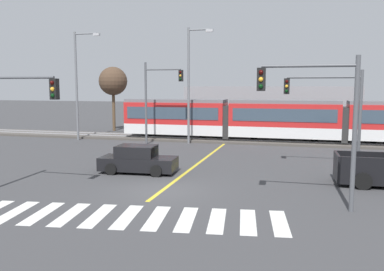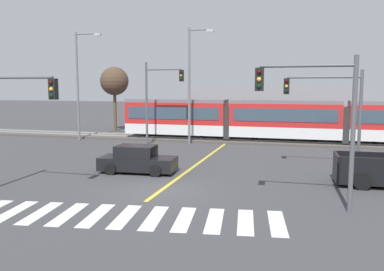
# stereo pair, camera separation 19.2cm
# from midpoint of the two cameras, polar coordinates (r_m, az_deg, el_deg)

# --- Properties ---
(ground_plane) EXTENTS (200.00, 200.00, 0.00)m
(ground_plane) POSITION_cam_midpoint_polar(r_m,az_deg,el_deg) (18.81, -4.58, -7.76)
(ground_plane) COLOR #3D3D3F
(track_bed) EXTENTS (120.00, 4.00, 0.18)m
(track_bed) POSITION_cam_midpoint_polar(r_m,az_deg,el_deg) (35.64, 4.96, -0.62)
(track_bed) COLOR #4C4742
(track_bed) RESTS_ON ground
(rail_near) EXTENTS (120.00, 0.08, 0.10)m
(rail_near) POSITION_cam_midpoint_polar(r_m,az_deg,el_deg) (34.92, 4.75, -0.54)
(rail_near) COLOR #939399
(rail_near) RESTS_ON track_bed
(rail_far) EXTENTS (120.00, 0.08, 0.10)m
(rail_far) POSITION_cam_midpoint_polar(r_m,az_deg,el_deg) (36.33, 5.16, -0.26)
(rail_far) COLOR #939399
(rail_far) RESTS_ON track_bed
(light_rail_tram) EXTENTS (28.00, 2.64, 3.43)m
(light_rail_tram) POSITION_cam_midpoint_polar(r_m,az_deg,el_deg) (34.93, 12.63, 2.31)
(light_rail_tram) COLOR silver
(light_rail_tram) RESTS_ON track_bed
(crosswalk_stripe_1) EXTENTS (0.94, 2.85, 0.01)m
(crosswalk_stripe_1) POSITION_cam_midpoint_polar(r_m,az_deg,el_deg) (17.14, -23.90, -9.80)
(crosswalk_stripe_1) COLOR silver
(crosswalk_stripe_1) RESTS_ON ground
(crosswalk_stripe_2) EXTENTS (0.94, 2.85, 0.01)m
(crosswalk_stripe_2) POSITION_cam_midpoint_polar(r_m,az_deg,el_deg) (16.61, -20.59, -10.17)
(crosswalk_stripe_2) COLOR silver
(crosswalk_stripe_2) RESTS_ON ground
(crosswalk_stripe_3) EXTENTS (0.94, 2.85, 0.01)m
(crosswalk_stripe_3) POSITION_cam_midpoint_polar(r_m,az_deg,el_deg) (16.14, -17.07, -10.53)
(crosswalk_stripe_3) COLOR silver
(crosswalk_stripe_3) RESTS_ON ground
(crosswalk_stripe_4) EXTENTS (0.94, 2.85, 0.01)m
(crosswalk_stripe_4) POSITION_cam_midpoint_polar(r_m,az_deg,el_deg) (15.74, -13.35, -10.86)
(crosswalk_stripe_4) COLOR silver
(crosswalk_stripe_4) RESTS_ON ground
(crosswalk_stripe_5) EXTENTS (0.94, 2.85, 0.01)m
(crosswalk_stripe_5) POSITION_cam_midpoint_polar(r_m,az_deg,el_deg) (15.40, -9.44, -11.17)
(crosswalk_stripe_5) COLOR silver
(crosswalk_stripe_5) RESTS_ON ground
(crosswalk_stripe_6) EXTENTS (0.94, 2.85, 0.01)m
(crosswalk_stripe_6) POSITION_cam_midpoint_polar(r_m,az_deg,el_deg) (15.13, -5.36, -11.43)
(crosswalk_stripe_6) COLOR silver
(crosswalk_stripe_6) RESTS_ON ground
(crosswalk_stripe_7) EXTENTS (0.94, 2.85, 0.01)m
(crosswalk_stripe_7) POSITION_cam_midpoint_polar(r_m,az_deg,el_deg) (14.94, -1.15, -11.64)
(crosswalk_stripe_7) COLOR silver
(crosswalk_stripe_7) RESTS_ON ground
(crosswalk_stripe_8) EXTENTS (0.94, 2.85, 0.01)m
(crosswalk_stripe_8) POSITION_cam_midpoint_polar(r_m,az_deg,el_deg) (14.83, 3.15, -11.79)
(crosswalk_stripe_8) COLOR silver
(crosswalk_stripe_8) RESTS_ON ground
(crosswalk_stripe_9) EXTENTS (0.94, 2.85, 0.01)m
(crosswalk_stripe_9) POSITION_cam_midpoint_polar(r_m,az_deg,el_deg) (14.80, 7.50, -11.88)
(crosswalk_stripe_9) COLOR silver
(crosswalk_stripe_9) RESTS_ON ground
(crosswalk_stripe_10) EXTENTS (0.94, 2.85, 0.01)m
(crosswalk_stripe_10) POSITION_cam_midpoint_polar(r_m,az_deg,el_deg) (14.85, 11.84, -11.90)
(crosswalk_stripe_10) COLOR silver
(crosswalk_stripe_10) RESTS_ON ground
(lane_centre_line) EXTENTS (0.20, 17.50, 0.01)m
(lane_centre_line) POSITION_cam_midpoint_polar(r_m,az_deg,el_deg) (25.27, 0.69, -3.92)
(lane_centre_line) COLOR gold
(lane_centre_line) RESTS_ON ground
(sedan_crossing) EXTENTS (4.30, 2.13, 1.52)m
(sedan_crossing) POSITION_cam_midpoint_polar(r_m,az_deg,el_deg) (22.69, -7.82, -3.44)
(sedan_crossing) COLOR black
(sedan_crossing) RESTS_ON ground
(traffic_light_mid_right) EXTENTS (4.25, 0.38, 5.66)m
(traffic_light_mid_right) POSITION_cam_midpoint_polar(r_m,az_deg,el_deg) (24.07, 18.85, 4.27)
(traffic_light_mid_right) COLOR #515459
(traffic_light_mid_right) RESTS_ON ground
(traffic_light_near_left) EXTENTS (3.75, 0.38, 5.70)m
(traffic_light_near_left) POSITION_cam_midpoint_polar(r_m,az_deg,el_deg) (19.87, -24.23, 3.33)
(traffic_light_near_left) COLOR #515459
(traffic_light_near_left) RESTS_ON ground
(traffic_light_far_left) EXTENTS (3.25, 0.38, 6.68)m
(traffic_light_far_left) POSITION_cam_midpoint_polar(r_m,az_deg,el_deg) (33.15, -5.06, 6.09)
(traffic_light_far_left) COLOR #515459
(traffic_light_far_left) RESTS_ON ground
(traffic_light_near_right) EXTENTS (3.75, 0.38, 5.90)m
(traffic_light_near_right) POSITION_cam_midpoint_polar(r_m,az_deg,el_deg) (16.11, 17.21, 3.67)
(traffic_light_near_right) COLOR #515459
(traffic_light_near_right) RESTS_ON ground
(street_lamp_west) EXTENTS (2.47, 0.28, 9.44)m
(street_lamp_west) POSITION_cam_midpoint_polar(r_m,az_deg,el_deg) (37.23, -15.78, 7.58)
(street_lamp_west) COLOR slate
(street_lamp_west) RESTS_ON ground
(street_lamp_centre) EXTENTS (2.12, 0.28, 9.46)m
(street_lamp_centre) POSITION_cam_midpoint_polar(r_m,az_deg,el_deg) (33.46, -0.36, 7.88)
(street_lamp_centre) COLOR slate
(street_lamp_centre) RESTS_ON ground
(bare_tree_far_west) EXTENTS (3.00, 3.00, 6.80)m
(bare_tree_far_west) POSITION_cam_midpoint_polar(r_m,az_deg,el_deg) (44.21, -11.14, 7.44)
(bare_tree_far_west) COLOR brown
(bare_tree_far_west) RESTS_ON ground
(building_backdrop_far) EXTENTS (18.53, 6.00, 4.74)m
(building_backdrop_far) POSITION_cam_midpoint_polar(r_m,az_deg,el_deg) (46.29, 10.88, 3.85)
(building_backdrop_far) COLOR gray
(building_backdrop_far) RESTS_ON ground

